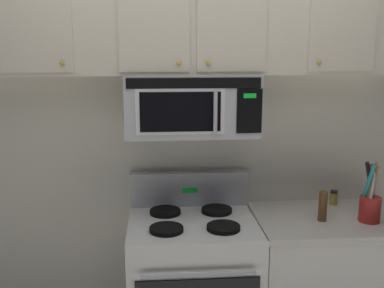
% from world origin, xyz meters
% --- Properties ---
extents(back_wall, '(5.20, 0.10, 2.70)m').
position_xyz_m(back_wall, '(0.00, 0.79, 1.35)').
color(back_wall, silver).
rests_on(back_wall, ground_plane).
extents(stove_range, '(0.76, 0.69, 1.12)m').
position_xyz_m(stove_range, '(0.00, 0.42, 0.47)').
color(stove_range, white).
rests_on(stove_range, ground_plane).
extents(over_range_microwave, '(0.76, 0.43, 0.35)m').
position_xyz_m(over_range_microwave, '(-0.00, 0.54, 1.58)').
color(over_range_microwave, '#B7BABF').
extents(upper_cabinets, '(2.50, 0.36, 0.55)m').
position_xyz_m(upper_cabinets, '(-0.00, 0.57, 2.02)').
color(upper_cabinets, beige).
extents(counter_segment, '(0.93, 0.65, 0.90)m').
position_xyz_m(counter_segment, '(0.84, 0.43, 0.45)').
color(counter_segment, white).
rests_on(counter_segment, ground_plane).
extents(utensil_crock_red, '(0.12, 0.12, 0.36)m').
position_xyz_m(utensil_crock_red, '(1.03, 0.34, 1.01)').
color(utensil_crock_red, red).
rests_on(utensil_crock_red, counter_segment).
extents(salt_shaker, '(0.04, 0.04, 0.10)m').
position_xyz_m(salt_shaker, '(1.17, 0.63, 0.95)').
color(salt_shaker, white).
rests_on(salt_shaker, counter_segment).
extents(pepper_mill, '(0.05, 0.05, 0.18)m').
position_xyz_m(pepper_mill, '(0.76, 0.37, 0.99)').
color(pepper_mill, brown).
rests_on(pepper_mill, counter_segment).
extents(spice_jar, '(0.05, 0.05, 0.09)m').
position_xyz_m(spice_jar, '(0.94, 0.64, 0.95)').
color(spice_jar, olive).
rests_on(spice_jar, counter_segment).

